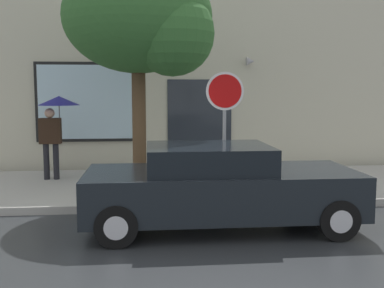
{
  "coord_description": "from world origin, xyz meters",
  "views": [
    {
      "loc": [
        0.24,
        -7.44,
        2.28
      ],
      "look_at": [
        1.13,
        1.8,
        1.2
      ],
      "focal_mm": 42.67,
      "sensor_mm": 36.0,
      "label": 1
    }
  ],
  "objects_px": {
    "pedestrian_with_umbrella": "(56,114)",
    "stop_sign": "(225,109)",
    "street_tree": "(145,21)",
    "parked_car": "(219,187)"
  },
  "relations": [
    {
      "from": "street_tree",
      "to": "stop_sign",
      "type": "relative_size",
      "value": 1.92
    },
    {
      "from": "street_tree",
      "to": "stop_sign",
      "type": "height_order",
      "value": "street_tree"
    },
    {
      "from": "parked_car",
      "to": "stop_sign",
      "type": "height_order",
      "value": "stop_sign"
    },
    {
      "from": "street_tree",
      "to": "stop_sign",
      "type": "distance_m",
      "value": 2.47
    },
    {
      "from": "pedestrian_with_umbrella",
      "to": "street_tree",
      "type": "height_order",
      "value": "street_tree"
    },
    {
      "from": "pedestrian_with_umbrella",
      "to": "street_tree",
      "type": "xyz_separation_m",
      "value": [
        2.15,
        -1.51,
        1.98
      ]
    },
    {
      "from": "parked_car",
      "to": "pedestrian_with_umbrella",
      "type": "distance_m",
      "value": 5.17
    },
    {
      "from": "parked_car",
      "to": "pedestrian_with_umbrella",
      "type": "height_order",
      "value": "pedestrian_with_umbrella"
    },
    {
      "from": "pedestrian_with_umbrella",
      "to": "stop_sign",
      "type": "distance_m",
      "value": 4.32
    },
    {
      "from": "stop_sign",
      "to": "street_tree",
      "type": "bearing_deg",
      "value": 156.71
    }
  ]
}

